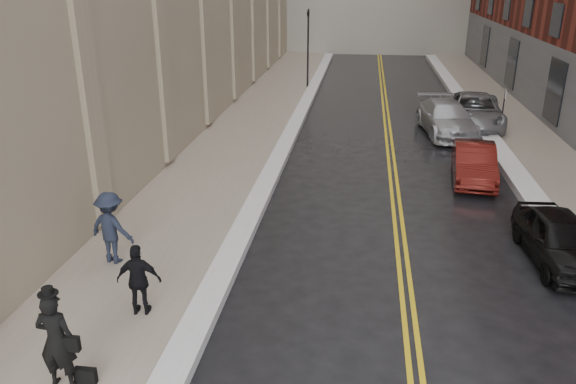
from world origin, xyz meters
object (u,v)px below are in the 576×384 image
(car_silver_near, at_px, (446,118))
(car_silver_far, at_px, (474,111))
(car_black, at_px, (560,239))
(pedestrian_b, at_px, (111,228))
(pedestrian_c, at_px, (139,280))
(car_maroon, at_px, (474,163))
(pedestrian_main, at_px, (56,341))

(car_silver_near, distance_m, car_silver_far, 2.18)
(car_black, distance_m, pedestrian_b, 12.01)
(pedestrian_c, bearing_deg, car_silver_far, -124.56)
(car_maroon, relative_size, car_silver_far, 0.71)
(car_maroon, bearing_deg, pedestrian_c, -125.10)
(car_maroon, relative_size, car_silver_near, 0.79)
(car_black, relative_size, pedestrian_b, 2.04)
(car_black, height_order, pedestrian_b, pedestrian_b)
(car_silver_near, relative_size, pedestrian_c, 3.13)
(car_silver_far, bearing_deg, car_maroon, -94.07)
(pedestrian_b, bearing_deg, car_silver_near, -110.18)
(pedestrian_b, bearing_deg, pedestrian_c, 141.01)
(car_silver_far, xyz_separation_m, pedestrian_c, (-10.36, -18.70, 0.18))
(pedestrian_main, bearing_deg, car_maroon, -127.67)
(pedestrian_main, height_order, pedestrian_b, same)
(car_black, xyz_separation_m, pedestrian_main, (-10.78, -6.61, 0.45))
(car_black, distance_m, car_silver_near, 13.13)
(car_maroon, height_order, car_silver_far, car_silver_far)
(car_black, relative_size, pedestrian_main, 2.04)
(car_silver_far, relative_size, pedestrian_b, 3.01)
(car_black, height_order, car_silver_far, car_silver_far)
(car_black, bearing_deg, pedestrian_main, -151.96)
(pedestrian_main, bearing_deg, pedestrian_b, -78.45)
(car_maroon, relative_size, pedestrian_main, 2.13)
(pedestrian_main, relative_size, pedestrian_b, 1.00)
(pedestrian_b, relative_size, pedestrian_c, 1.15)
(car_black, distance_m, car_silver_far, 14.58)
(car_black, relative_size, pedestrian_c, 2.36)
(car_maroon, bearing_deg, car_silver_near, 97.41)
(car_black, bearing_deg, pedestrian_c, -161.49)
(car_black, xyz_separation_m, car_silver_far, (0.16, 14.58, 0.14))
(car_silver_near, relative_size, pedestrian_main, 2.72)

